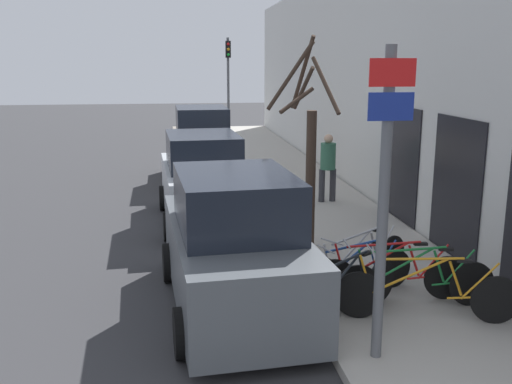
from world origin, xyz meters
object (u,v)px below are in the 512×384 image
object	(u,v)px
bicycle_1	(348,292)
bicycle_3	(391,276)
bicycle_4	(357,273)
bicycle_0	(427,293)
traffic_light	(228,80)
bicycle_5	(360,263)
parked_car_2	(202,147)
parked_car_1	(203,182)
signpost	(384,199)
pedestrian_near	(328,163)
bicycle_2	(415,282)
parked_car_0	(234,248)

from	to	relation	value
bicycle_1	bicycle_3	size ratio (longest dim) A/B	0.77
bicycle_3	bicycle_4	bearing A→B (deg)	62.05
bicycle_0	traffic_light	distance (m)	16.14
bicycle_5	parked_car_2	xyz separation A→B (m)	(-2.06, 9.60, 0.53)
bicycle_5	parked_car_1	world-z (taller)	parked_car_1
bicycle_1	parked_car_1	xyz separation A→B (m)	(-1.74, 5.79, 0.43)
bicycle_4	signpost	bearing A→B (deg)	150.92
pedestrian_near	bicycle_2	bearing A→B (deg)	-99.65
bicycle_0	parked_car_0	size ratio (longest dim) A/B	0.56
bicycle_1	pedestrian_near	world-z (taller)	pedestrian_near
signpost	bicycle_4	world-z (taller)	signpost
parked_car_1	parked_car_0	bearing A→B (deg)	-90.59
parked_car_1	pedestrian_near	bearing A→B (deg)	14.36
bicycle_5	traffic_light	size ratio (longest dim) A/B	0.45
bicycle_5	parked_car_0	world-z (taller)	parked_car_0
bicycle_0	pedestrian_near	xyz separation A→B (m)	(0.49, 7.07, 0.61)
pedestrian_near	traffic_light	distance (m)	9.18
signpost	bicycle_4	size ratio (longest dim) A/B	1.87
pedestrian_near	bicycle_3	bearing A→B (deg)	-102.21
bicycle_1	parked_car_2	bearing A→B (deg)	-26.41
bicycle_0	parked_car_1	world-z (taller)	parked_car_1
pedestrian_near	bicycle_4	bearing A→B (deg)	-106.53
signpost	bicycle_2	xyz separation A→B (m)	(1.05, 1.30, -1.60)
traffic_light	bicycle_0	bearing A→B (deg)	-85.58
bicycle_2	parked_car_0	distance (m)	2.72
signpost	pedestrian_near	size ratio (longest dim) A/B	2.12
bicycle_2	bicycle_3	world-z (taller)	bicycle_3
bicycle_3	parked_car_0	size ratio (longest dim) A/B	0.54
parked_car_1	bicycle_5	bearing A→B (deg)	-66.91
bicycle_0	bicycle_5	world-z (taller)	bicycle_0
bicycle_3	pedestrian_near	size ratio (longest dim) A/B	1.37
parked_car_1	parked_car_2	xyz separation A→B (m)	(0.23, 4.94, 0.10)
bicycle_4	parked_car_1	xyz separation A→B (m)	(-2.12, 5.04, 0.45)
bicycle_4	parked_car_1	distance (m)	5.49
bicycle_0	bicycle_4	xyz separation A→B (m)	(-0.68, 1.00, -0.04)
parked_car_0	pedestrian_near	xyz separation A→B (m)	(3.07, 5.98, 0.19)
bicycle_3	bicycle_5	size ratio (longest dim) A/B	1.18
pedestrian_near	parked_car_2	bearing A→B (deg)	122.33
signpost	bicycle_5	world-z (taller)	signpost
parked_car_0	pedestrian_near	distance (m)	6.72
parked_car_0	parked_car_1	world-z (taller)	parked_car_0
bicycle_0	bicycle_4	bearing A→B (deg)	47.88
bicycle_2	bicycle_3	xyz separation A→B (m)	(-0.27, 0.28, 0.00)
bicycle_5	pedestrian_near	world-z (taller)	pedestrian_near
bicycle_2	bicycle_5	world-z (taller)	bicycle_2
bicycle_0	bicycle_1	bearing A→B (deg)	90.25
parked_car_1	bicycle_3	bearing A→B (deg)	-67.39
bicycle_0	parked_car_2	size ratio (longest dim) A/B	0.56
bicycle_1	parked_car_0	xyz separation A→B (m)	(-1.53, 0.84, 0.44)
bicycle_4	pedestrian_near	distance (m)	6.22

